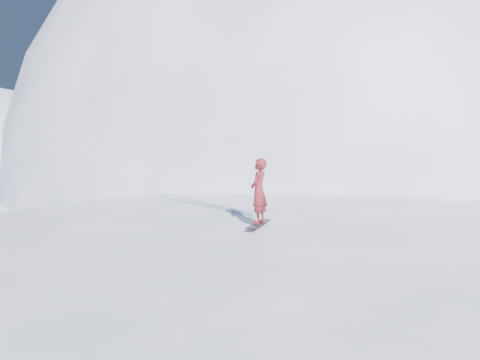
# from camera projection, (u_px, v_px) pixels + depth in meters

# --- Properties ---
(ground) EXTENTS (400.00, 400.00, 0.00)m
(ground) POSITION_uv_depth(u_px,v_px,m) (325.00, 300.00, 12.42)
(ground) COLOR white
(ground) RESTS_ON ground
(near_ridge) EXTENTS (36.00, 28.00, 4.80)m
(near_ridge) POSITION_uv_depth(u_px,v_px,m) (291.00, 267.00, 15.50)
(near_ridge) COLOR white
(near_ridge) RESTS_ON ground
(summit_peak) EXTENTS (60.00, 56.00, 56.00)m
(summit_peak) POSITION_uv_depth(u_px,v_px,m) (319.00, 180.00, 45.76)
(summit_peak) COLOR white
(summit_peak) RESTS_ON ground
(peak_shoulder) EXTENTS (28.00, 24.00, 18.00)m
(peak_shoulder) POSITION_uv_depth(u_px,v_px,m) (254.00, 194.00, 34.62)
(peak_shoulder) COLOR white
(peak_shoulder) RESTS_ON ground
(wind_bumps) EXTENTS (16.00, 14.40, 1.00)m
(wind_bumps) POSITION_uv_depth(u_px,v_px,m) (269.00, 282.00, 13.97)
(wind_bumps) COLOR white
(wind_bumps) RESTS_ON ground
(snowboard) EXTENTS (1.21, 1.03, 0.02)m
(snowboard) POSITION_uv_depth(u_px,v_px,m) (259.00, 224.00, 11.46)
(snowboard) COLOR black
(snowboard) RESTS_ON near_ridge
(snowboarder) EXTENTS (0.75, 0.72, 1.74)m
(snowboarder) POSITION_uv_depth(u_px,v_px,m) (259.00, 191.00, 11.37)
(snowboarder) COLOR maroon
(snowboarder) RESTS_ON snowboard
(board_tracks) EXTENTS (1.40, 5.95, 0.04)m
(board_tracks) POSITION_uv_depth(u_px,v_px,m) (200.00, 202.00, 15.04)
(board_tracks) COLOR silver
(board_tracks) RESTS_ON ground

